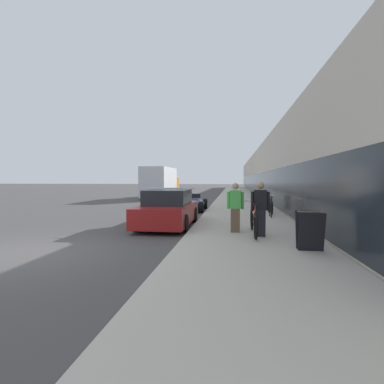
% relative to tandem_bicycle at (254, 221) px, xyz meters
% --- Properties ---
extents(ground_plane, '(220.00, 220.00, 0.00)m').
position_rel_tandem_bicycle_xyz_m(ground_plane, '(-5.41, -2.75, -0.51)').
color(ground_plane, '#474444').
extents(sidewalk_slab, '(3.79, 70.00, 0.11)m').
position_rel_tandem_bicycle_xyz_m(sidewalk_slab, '(-0.12, 18.25, -0.46)').
color(sidewalk_slab, '#BCB5A5').
rests_on(sidewalk_slab, ground).
extents(storefront_facade, '(10.01, 70.00, 4.86)m').
position_rel_tandem_bicycle_xyz_m(storefront_facade, '(6.81, 26.25, 1.91)').
color(storefront_facade, beige).
rests_on(storefront_facade, ground).
extents(tandem_bicycle, '(0.52, 2.39, 0.96)m').
position_rel_tandem_bicycle_xyz_m(tandem_bicycle, '(0.00, 0.00, 0.00)').
color(tandem_bicycle, black).
rests_on(tandem_bicycle, sidewalk_slab).
extents(person_rider, '(0.53, 0.21, 1.56)m').
position_rel_tandem_bicycle_xyz_m(person_rider, '(0.16, -0.29, 0.38)').
color(person_rider, black).
rests_on(person_rider, sidewalk_slab).
extents(person_bystander, '(0.52, 0.20, 1.52)m').
position_rel_tandem_bicycle_xyz_m(person_bystander, '(-0.54, 0.32, 0.36)').
color(person_bystander, brown).
rests_on(person_bystander, sidewalk_slab).
extents(bike_rack_hoop, '(0.05, 0.60, 0.84)m').
position_rel_tandem_bicycle_xyz_m(bike_rack_hoop, '(1.01, 4.29, 0.11)').
color(bike_rack_hoop, black).
rests_on(bike_rack_hoop, sidewalk_slab).
extents(cruiser_bike_nearest, '(0.52, 1.82, 0.86)m').
position_rel_tandem_bicycle_xyz_m(cruiser_bike_nearest, '(1.14, 5.52, -0.04)').
color(cruiser_bike_nearest, black).
rests_on(cruiser_bike_nearest, sidewalk_slab).
extents(cruiser_bike_middle, '(0.52, 1.75, 0.97)m').
position_rel_tandem_bicycle_xyz_m(cruiser_bike_middle, '(1.27, 7.92, 0.00)').
color(cruiser_bike_middle, black).
rests_on(cruiser_bike_middle, sidewalk_slab).
extents(sandwich_board_sign, '(0.56, 0.56, 0.90)m').
position_rel_tandem_bicycle_xyz_m(sandwich_board_sign, '(1.15, -1.84, 0.05)').
color(sandwich_board_sign, black).
rests_on(sandwich_board_sign, sidewalk_slab).
extents(parked_sedan_curbside, '(1.85, 4.11, 1.42)m').
position_rel_tandem_bicycle_xyz_m(parked_sedan_curbside, '(-2.99, 1.82, 0.11)').
color(parked_sedan_curbside, maroon).
rests_on(parked_sedan_curbside, ground).
extents(vintage_roadster_curbside, '(1.90, 3.89, 0.93)m').
position_rel_tandem_bicycle_xyz_m(vintage_roadster_curbside, '(-3.08, 7.49, -0.11)').
color(vintage_roadster_curbside, navy).
rests_on(vintage_roadster_curbside, ground).
extents(moving_truck, '(2.24, 7.41, 2.82)m').
position_rel_tandem_bicycle_xyz_m(moving_truck, '(-7.25, 18.17, 0.92)').
color(moving_truck, orange).
rests_on(moving_truck, ground).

